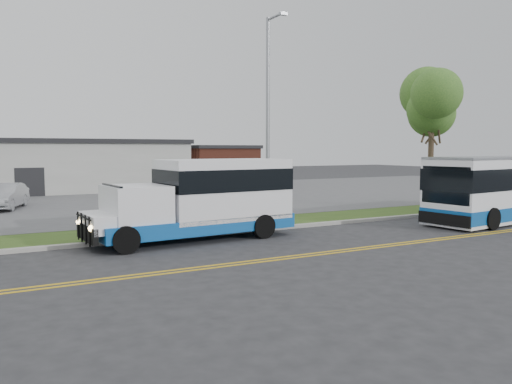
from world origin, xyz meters
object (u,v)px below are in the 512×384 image
streetlight_near (269,113)px  shuttle_bus (205,196)px  tree_east (432,103)px  parked_car_a (5,196)px

streetlight_near → shuttle_bus: bearing=-152.6°
tree_east → parked_car_a: 25.22m
tree_east → streetlight_near: bearing=-178.6°
shuttle_bus → parked_car_a: size_ratio=1.87×
streetlight_near → parked_car_a: 16.53m
tree_east → parked_car_a: size_ratio=1.86×
shuttle_bus → parked_car_a: bearing=111.9°
streetlight_near → parked_car_a: (-10.85, 11.67, -4.40)m
tree_east → shuttle_bus: size_ratio=1.00×
streetlight_near → shuttle_bus: (-4.09, -2.12, -3.56)m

